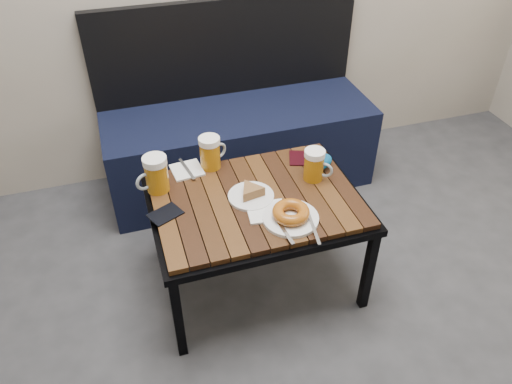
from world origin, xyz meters
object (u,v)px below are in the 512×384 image
object	(u,v)px
plate_pie	(251,193)
knit_pouch	(318,162)
beer_mug_left	(156,174)
passport_navy	(165,214)
passport_burgundy	(299,158)
bench	(238,138)
cafe_table	(256,206)
beer_mug_centre	(210,152)
beer_mug_right	(315,165)
plate_bagel	(291,215)

from	to	relation	value
plate_pie	knit_pouch	distance (m)	0.35
beer_mug_left	plate_pie	world-z (taller)	beer_mug_left
passport_navy	passport_burgundy	xyz separation A→B (m)	(0.62, 0.20, -0.00)
bench	plate_pie	distance (m)	0.79
bench	beer_mug_left	world-z (taller)	bench
cafe_table	plate_pie	world-z (taller)	plate_pie
beer_mug_centre	passport_burgundy	distance (m)	0.39
beer_mug_right	plate_pie	world-z (taller)	beer_mug_right
plate_pie	knit_pouch	size ratio (longest dim) A/B	1.34
knit_pouch	plate_pie	bearing A→B (deg)	-162.06
beer_mug_centre	knit_pouch	bearing A→B (deg)	-44.81
passport_navy	bench	bearing A→B (deg)	121.66
bench	cafe_table	distance (m)	0.78
cafe_table	beer_mug_left	world-z (taller)	beer_mug_left
cafe_table	beer_mug_right	size ratio (longest dim) A/B	6.14
plate_bagel	passport_navy	world-z (taller)	plate_bagel
passport_burgundy	knit_pouch	size ratio (longest dim) A/B	0.83
cafe_table	plate_bagel	world-z (taller)	plate_bagel
bench	plate_pie	size ratio (longest dim) A/B	7.66
passport_navy	knit_pouch	bearing A→B (deg)	74.48
beer_mug_left	beer_mug_right	bearing A→B (deg)	148.84
passport_burgundy	beer_mug_left	bearing A→B (deg)	-157.46
passport_navy	passport_burgundy	bearing A→B (deg)	82.99
passport_burgundy	knit_pouch	distance (m)	0.11
beer_mug_left	knit_pouch	size ratio (longest dim) A/B	1.13
cafe_table	plate_pie	size ratio (longest dim) A/B	4.59
beer_mug_left	beer_mug_right	size ratio (longest dim) A/B	1.13
bench	cafe_table	bearing A→B (deg)	-100.23
beer_mug_left	beer_mug_centre	size ratio (longest dim) A/B	1.07
plate_pie	passport_navy	world-z (taller)	plate_pie
plate_bagel	bench	bearing A→B (deg)	86.81
plate_pie	plate_bagel	distance (m)	0.20
beer_mug_centre	plate_bagel	xyz separation A→B (m)	(0.20, -0.43, -0.05)
beer_mug_right	passport_navy	distance (m)	0.63
cafe_table	beer_mug_left	xyz separation A→B (m)	(-0.36, 0.17, 0.12)
beer_mug_left	passport_burgundy	world-z (taller)	beer_mug_left
beer_mug_centre	passport_burgundy	xyz separation A→B (m)	(0.38, -0.06, -0.07)
beer_mug_left	knit_pouch	world-z (taller)	beer_mug_left
bench	beer_mug_right	size ratio (longest dim) A/B	10.24
beer_mug_centre	plate_bagel	world-z (taller)	beer_mug_centre
plate_pie	plate_bagel	bearing A→B (deg)	-59.05
beer_mug_centre	plate_bagel	size ratio (longest dim) A/B	0.52
beer_mug_left	passport_navy	distance (m)	0.18
beer_mug_right	passport_navy	size ratio (longest dim) A/B	1.14
beer_mug_right	plate_bagel	bearing A→B (deg)	-89.79
beer_mug_right	plate_pie	xyz separation A→B (m)	(-0.28, -0.04, -0.05)
bench	beer_mug_centre	bearing A→B (deg)	-117.46
beer_mug_left	plate_bagel	bearing A→B (deg)	122.79
plate_pie	passport_navy	size ratio (longest dim) A/B	1.53
beer_mug_right	plate_pie	bearing A→B (deg)	-130.98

